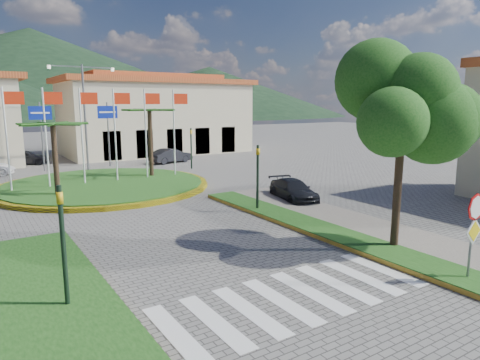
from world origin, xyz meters
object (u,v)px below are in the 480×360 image
car_dark_a (25,157)px  car_side_right (293,190)px  deciduous_tree (403,102)px  roundabout_island (104,185)px  car_dark_b (171,156)px  stop_sign (474,223)px

car_dark_a → car_side_right: car_dark_a is taller
deciduous_tree → car_dark_a: size_ratio=1.82×
car_side_right → roundabout_island: bearing=143.1°
car_dark_a → car_side_right: 24.88m
roundabout_island → car_dark_b: bearing=45.0°
car_dark_a → car_dark_b: bearing=-98.8°
car_dark_b → car_side_right: (-0.51, -17.07, -0.07)m
roundabout_island → car_side_right: size_ratio=3.34×
stop_sign → deciduous_tree: deciduous_tree is taller
car_dark_a → car_side_right: (10.31, -22.64, -0.08)m
roundabout_island → car_dark_b: 11.33m
deciduous_tree → car_side_right: size_ratio=1.79×
roundabout_island → car_dark_a: 13.87m
stop_sign → car_dark_a: size_ratio=0.71×
car_dark_a → car_dark_b: car_dark_a is taller
roundabout_island → car_side_right: bearing=-50.4°
car_dark_b → deciduous_tree: bearing=162.5°
roundabout_island → car_dark_b: size_ratio=3.37×
roundabout_island → stop_sign: roundabout_island is taller
roundabout_island → stop_sign: (4.90, -20.04, 1.62)m
deciduous_tree → car_side_right: (2.00, 7.93, -4.62)m
roundabout_island → stop_sign: 20.69m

